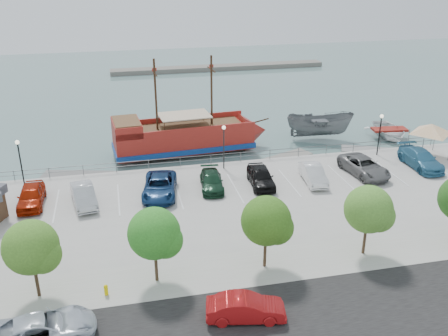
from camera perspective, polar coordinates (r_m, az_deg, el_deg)
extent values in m
plane|color=slate|center=(42.28, 1.93, -4.66)|extent=(160.00, 160.00, 0.00)
cube|color=black|center=(29.11, 10.23, -17.24)|extent=(100.00, 8.00, 0.04)
cube|color=#A1A097|center=(33.55, 6.30, -10.87)|extent=(100.00, 4.00, 0.05)
cylinder|color=#5B5F62|center=(48.37, -0.36, 1.59)|extent=(50.00, 0.06, 0.06)
cylinder|color=#5B5F62|center=(48.52, -0.36, 1.15)|extent=(50.00, 0.06, 0.06)
cube|color=#696559|center=(95.23, -0.58, 11.40)|extent=(40.00, 3.00, 0.80)
cube|color=#A1221A|center=(53.53, -4.66, 3.41)|extent=(14.85, 5.72, 2.36)
cube|color=navy|center=(53.79, -4.63, 2.64)|extent=(15.14, 6.01, 0.54)
cone|color=#A1221A|center=(55.71, 3.39, 4.24)|extent=(3.25, 4.58, 4.36)
cube|color=#A1221A|center=(52.06, -11.08, 4.59)|extent=(3.09, 4.75, 1.27)
cube|color=brown|center=(51.85, -11.13, 5.30)|extent=(2.88, 4.37, 0.11)
cube|color=brown|center=(53.23, -4.22, 4.70)|extent=(12.09, 4.95, 0.14)
cube|color=#A1221A|center=(55.08, -5.22, 5.60)|extent=(14.49, 1.37, 0.64)
cube|color=#A1221A|center=(51.03, -4.15, 4.21)|extent=(14.49, 1.37, 0.64)
cylinder|color=#382111|center=(52.85, -1.43, 8.78)|extent=(0.24, 0.24, 7.45)
cylinder|color=#382111|center=(51.59, -7.81, 8.22)|extent=(0.24, 0.24, 7.45)
cylinder|color=#382111|center=(52.34, -1.46, 11.19)|extent=(0.35, 2.73, 0.13)
cylinder|color=#382111|center=(51.06, -7.95, 10.68)|extent=(0.35, 2.73, 0.13)
cube|color=beige|center=(52.77, -4.55, 6.03)|extent=(5.53, 3.87, 0.11)
cylinder|color=#382111|center=(55.59, 4.03, 5.37)|extent=(2.26, 0.33, 0.54)
imported|color=slate|center=(58.70, 10.86, 4.60)|extent=(8.08, 4.61, 2.95)
imported|color=silver|center=(61.36, 18.33, 3.83)|extent=(5.30, 6.89, 1.32)
cube|color=slate|center=(49.50, -15.85, -0.99)|extent=(8.06, 4.15, 0.44)
cube|color=gray|center=(52.01, 6.59, 0.94)|extent=(7.37, 4.77, 0.41)
cube|color=gray|center=(56.27, 16.88, 1.80)|extent=(7.33, 4.79, 0.41)
cylinder|color=slate|center=(54.72, 20.31, 3.00)|extent=(0.08, 0.08, 2.44)
cylinder|color=slate|center=(56.11, 22.93, 3.08)|extent=(0.08, 0.08, 2.44)
cylinder|color=slate|center=(52.36, 21.70, 1.91)|extent=(0.08, 0.08, 2.44)
pyramid|color=white|center=(53.57, 22.68, 4.67)|extent=(5.04, 5.04, 1.00)
imported|color=#B4BDCA|center=(28.84, -20.13, -16.96)|extent=(5.94, 3.44, 1.56)
imported|color=#B01315|center=(28.67, 2.50, -15.70)|extent=(4.62, 2.34, 1.45)
cylinder|color=#EDCE00|center=(31.36, -13.32, -13.53)|extent=(0.24, 0.24, 0.59)
sphere|color=#EDCE00|center=(31.18, -13.37, -13.06)|extent=(0.25, 0.25, 0.25)
cylinder|color=black|center=(46.57, -22.17, 0.31)|extent=(0.12, 0.12, 4.00)
sphere|color=#FFF2CC|center=(45.86, -22.56, 2.73)|extent=(0.36, 0.36, 0.36)
cylinder|color=black|center=(46.81, -0.02, 2.21)|extent=(0.12, 0.12, 4.00)
sphere|color=#FFF2CC|center=(46.10, -0.02, 4.65)|extent=(0.36, 0.36, 0.36)
cylinder|color=black|center=(52.49, 17.31, 3.48)|extent=(0.12, 0.12, 4.00)
sphere|color=#FFF2CC|center=(51.86, 17.59, 5.67)|extent=(0.36, 0.36, 0.36)
cylinder|color=#473321|center=(31.98, -20.61, -11.96)|extent=(0.20, 0.20, 2.20)
sphere|color=#3F6D21|center=(30.78, -21.21, -8.43)|extent=(3.20, 3.20, 3.20)
sphere|color=#3F6D21|center=(30.62, -20.05, -9.28)|extent=(2.20, 2.20, 2.20)
cylinder|color=#473321|center=(31.56, -7.76, -11.00)|extent=(0.20, 0.20, 2.20)
sphere|color=#297120|center=(30.34, -8.00, -7.39)|extent=(3.20, 3.20, 3.20)
sphere|color=#297120|center=(30.33, -6.76, -8.22)|extent=(2.20, 2.20, 2.20)
cylinder|color=#473321|center=(32.68, 4.70, -9.54)|extent=(0.20, 0.20, 2.20)
sphere|color=#325E18|center=(31.50, 4.84, -6.01)|extent=(3.20, 3.20, 3.20)
sphere|color=#325E18|center=(31.62, 6.02, -6.78)|extent=(2.20, 2.20, 2.20)
cylinder|color=#473321|center=(35.18, 15.77, -7.86)|extent=(0.20, 0.20, 2.20)
sphere|color=#457727|center=(34.09, 16.18, -4.54)|extent=(3.20, 3.20, 3.20)
sphere|color=#457727|center=(34.32, 17.23, -5.23)|extent=(2.20, 2.20, 2.20)
imported|color=#9E1B04|center=(43.25, -21.19, -2.98)|extent=(1.96, 4.84, 1.65)
imported|color=#B5B8BC|center=(42.04, -15.74, -3.04)|extent=(2.46, 4.99, 1.57)
imported|color=navy|center=(42.32, -7.36, -2.10)|extent=(3.64, 6.18, 1.61)
imported|color=#133420|center=(43.26, -1.43, -1.52)|extent=(2.40, 4.84, 1.35)
imported|color=black|center=(43.89, 4.24, -0.98)|extent=(2.33, 5.00, 1.66)
imported|color=white|center=(45.16, 10.16, -0.68)|extent=(2.06, 4.75, 1.52)
imported|color=slate|center=(47.74, 15.72, 0.18)|extent=(3.39, 6.05, 1.60)
imported|color=teal|center=(51.16, 21.57, 0.98)|extent=(2.41, 5.76, 1.66)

